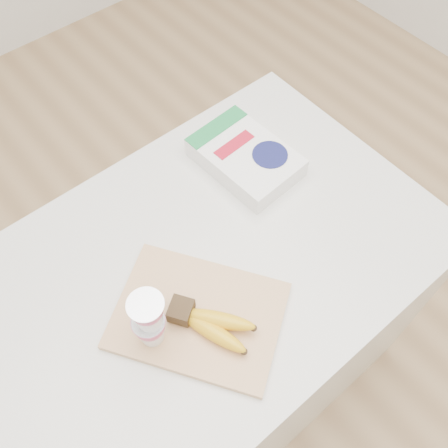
{
  "coord_description": "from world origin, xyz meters",
  "views": [
    {
      "loc": [
        -0.29,
        -0.42,
        1.74
      ],
      "look_at": [
        0.08,
        0.02,
        0.83
      ],
      "focal_mm": 40.0,
      "sensor_mm": 36.0,
      "label": 1
    }
  ],
  "objects_px": {
    "table": "(208,327)",
    "yogurt_stack": "(149,320)",
    "cereal_box": "(245,157)",
    "bananas": "(210,323)",
    "cutting_board": "(198,315)"
  },
  "relations": [
    {
      "from": "bananas",
      "to": "cereal_box",
      "type": "height_order",
      "value": "bananas"
    },
    {
      "from": "table",
      "to": "cereal_box",
      "type": "bearing_deg",
      "value": 30.41
    },
    {
      "from": "bananas",
      "to": "yogurt_stack",
      "type": "bearing_deg",
      "value": 150.15
    },
    {
      "from": "table",
      "to": "yogurt_stack",
      "type": "distance_m",
      "value": 0.53
    },
    {
      "from": "yogurt_stack",
      "to": "cereal_box",
      "type": "xyz_separation_m",
      "value": [
        0.43,
        0.22,
        -0.07
      ]
    },
    {
      "from": "table",
      "to": "yogurt_stack",
      "type": "xyz_separation_m",
      "value": [
        -0.18,
        -0.08,
        0.49
      ]
    },
    {
      "from": "yogurt_stack",
      "to": "bananas",
      "type": "bearing_deg",
      "value": -29.85
    },
    {
      "from": "cutting_board",
      "to": "table",
      "type": "bearing_deg",
      "value": 14.15
    },
    {
      "from": "cutting_board",
      "to": "yogurt_stack",
      "type": "bearing_deg",
      "value": 135.93
    },
    {
      "from": "table",
      "to": "cutting_board",
      "type": "relative_size",
      "value": 3.2
    },
    {
      "from": "bananas",
      "to": "yogurt_stack",
      "type": "height_order",
      "value": "yogurt_stack"
    },
    {
      "from": "table",
      "to": "bananas",
      "type": "bearing_deg",
      "value": -123.26
    },
    {
      "from": "table",
      "to": "yogurt_stack",
      "type": "height_order",
      "value": "yogurt_stack"
    },
    {
      "from": "cutting_board",
      "to": "cereal_box",
      "type": "bearing_deg",
      "value": 2.42
    },
    {
      "from": "table",
      "to": "bananas",
      "type": "distance_m",
      "value": 0.46
    }
  ]
}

